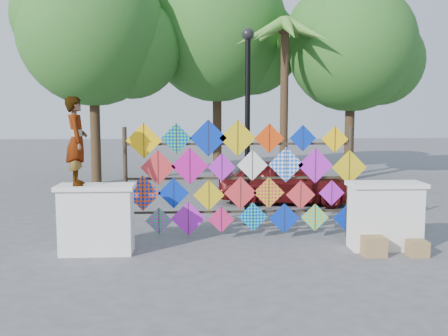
{
  "coord_description": "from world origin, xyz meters",
  "views": [
    {
      "loc": [
        -0.87,
        -9.29,
        2.59
      ],
      "look_at": [
        -0.31,
        0.6,
        1.48
      ],
      "focal_mm": 40.0,
      "sensor_mm": 36.0,
      "label": 1
    }
  ],
  "objects": [
    {
      "name": "lamppost",
      "position": [
        0.3,
        2.0,
        2.69
      ],
      "size": [
        0.28,
        0.28,
        4.46
      ],
      "color": "black",
      "rests_on": "ground"
    },
    {
      "name": "ground",
      "position": [
        0.0,
        0.0,
        0.0
      ],
      "size": [
        80.0,
        80.0,
        0.0
      ],
      "primitive_type": "plane",
      "color": "slate",
      "rests_on": "ground"
    },
    {
      "name": "palm_tree",
      "position": [
        2.2,
        8.0,
        4.95
      ],
      "size": [
        3.62,
        3.62,
        5.83
      ],
      "color": "#49301F",
      "rests_on": "ground"
    },
    {
      "name": "sedan",
      "position": [
        1.64,
        4.63,
        0.65
      ],
      "size": [
        4.0,
        2.1,
        1.3
      ],
      "primitive_type": "imported",
      "rotation": [
        0.0,
        0.0,
        1.42
      ],
      "color": "#500D0E",
      "rests_on": "ground"
    },
    {
      "name": "tree_west",
      "position": [
        -4.4,
        9.03,
        5.38
      ],
      "size": [
        5.85,
        5.2,
        8.01
      ],
      "color": "#49301F",
      "rests_on": "ground"
    },
    {
      "name": "tree_mid",
      "position": [
        0.11,
        11.03,
        5.77
      ],
      "size": [
        6.3,
        5.6,
        8.61
      ],
      "color": "#49301F",
      "rests_on": "ground"
    },
    {
      "name": "cardboard_box_near",
      "position": [
        2.33,
        -0.65,
        0.18
      ],
      "size": [
        0.4,
        0.35,
        0.35
      ],
      "primitive_type": "cube",
      "color": "#997A4A",
      "rests_on": "ground"
    },
    {
      "name": "cardboard_box_far",
      "position": [
        3.12,
        -0.71,
        0.14
      ],
      "size": [
        0.34,
        0.31,
        0.29
      ],
      "primitive_type": "cube",
      "color": "#997A4A",
      "rests_on": "ground"
    },
    {
      "name": "kite_rack",
      "position": [
        0.02,
        0.73,
        1.25
      ],
      "size": [
        4.98,
        0.24,
        2.45
      ],
      "color": "#2D2419",
      "rests_on": "ground"
    },
    {
      "name": "parapet_left",
      "position": [
        -2.7,
        -0.2,
        0.65
      ],
      "size": [
        1.4,
        0.65,
        1.28
      ],
      "color": "white",
      "rests_on": "ground"
    },
    {
      "name": "vendor_woman",
      "position": [
        -3.01,
        -0.2,
        2.08
      ],
      "size": [
        0.49,
        0.65,
        1.59
      ],
      "primitive_type": "imported",
      "rotation": [
        0.0,
        0.0,
        1.77
      ],
      "color": "#99999E",
      "rests_on": "parapet_left"
    },
    {
      "name": "parapet_right",
      "position": [
        2.7,
        -0.2,
        0.65
      ],
      "size": [
        1.4,
        0.65,
        1.28
      ],
      "color": "white",
      "rests_on": "ground"
    },
    {
      "name": "tree_east",
      "position": [
        5.09,
        9.53,
        4.99
      ],
      "size": [
        5.4,
        4.8,
        7.42
      ],
      "color": "#49301F",
      "rests_on": "ground"
    }
  ]
}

